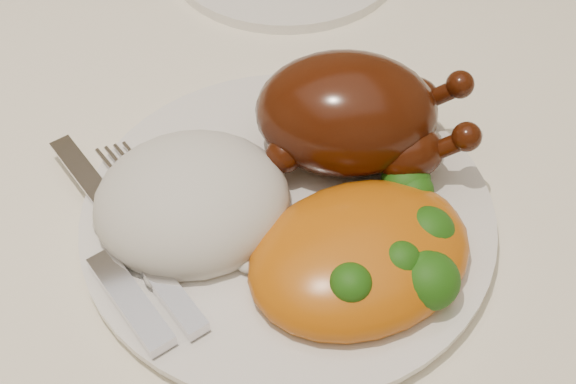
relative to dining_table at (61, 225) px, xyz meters
name	(u,v)px	position (x,y,z in m)	size (l,w,h in m)	color
dining_table	(61,225)	(0.00, 0.00, 0.00)	(1.60, 0.90, 0.76)	brown
tablecloth	(40,165)	(0.00, 0.00, 0.07)	(1.73, 1.03, 0.18)	white
dinner_plate	(288,217)	(0.15, -0.14, 0.11)	(0.27, 0.27, 0.01)	white
roast_chicken	(352,114)	(0.21, -0.10, 0.15)	(0.16, 0.13, 0.08)	#401606
rice_mound	(192,203)	(0.09, -0.12, 0.13)	(0.14, 0.13, 0.07)	silver
mac_and_cheese	(376,250)	(0.19, -0.19, 0.13)	(0.16, 0.13, 0.05)	#D15D0D
cutlery	(135,258)	(0.05, -0.15, 0.12)	(0.06, 0.19, 0.01)	silver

